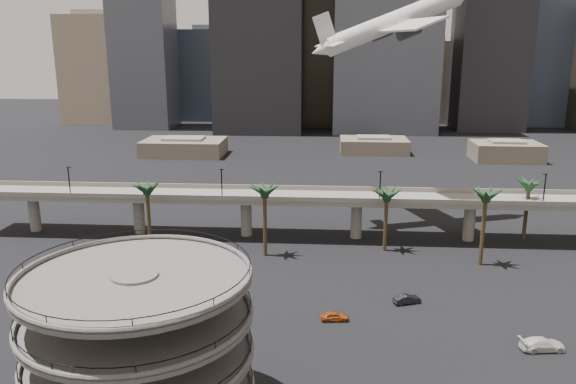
# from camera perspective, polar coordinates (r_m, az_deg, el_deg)

# --- Properties ---
(parking_ramp) EXTENTS (22.20, 22.20, 17.35)m
(parking_ramp) POSITION_cam_1_polar(r_m,az_deg,el_deg) (57.79, -14.88, -13.93)
(parking_ramp) COLOR #4F4C4A
(parking_ramp) RESTS_ON ground
(overpass) EXTENTS (130.00, 9.30, 14.70)m
(overpass) POSITION_cam_1_polar(r_m,az_deg,el_deg) (111.01, 1.33, -0.94)
(overpass) COLOR slate
(overpass) RESTS_ON ground
(palm_trees) EXTENTS (76.40, 18.40, 14.00)m
(palm_trees) POSITION_cam_1_polar(r_m,az_deg,el_deg) (102.57, 7.62, -0.07)
(palm_trees) COLOR #41311C
(palm_trees) RESTS_ON ground
(low_buildings) EXTENTS (135.00, 27.50, 6.80)m
(low_buildings) POSITION_cam_1_polar(r_m,az_deg,el_deg) (197.17, 4.49, 4.52)
(low_buildings) COLOR brown
(low_buildings) RESTS_ON ground
(skyline) EXTENTS (269.00, 86.00, 115.99)m
(skyline) POSITION_cam_1_polar(r_m,az_deg,el_deg) (269.25, 6.35, 15.59)
(skyline) COLOR gray
(skyline) RESTS_ON ground
(airborne_jet) EXTENTS (34.92, 32.39, 15.96)m
(airborne_jet) POSITION_cam_1_polar(r_m,az_deg,el_deg) (119.39, 10.65, 16.57)
(airborne_jet) COLOR silver
(airborne_jet) RESTS_ON ground
(car_a) EXTENTS (4.02, 1.95, 1.32)m
(car_a) POSITION_cam_1_polar(r_m,az_deg,el_deg) (80.07, 4.77, -12.45)
(car_a) COLOR #B14B19
(car_a) RESTS_ON ground
(car_b) EXTENTS (4.35, 2.75, 1.35)m
(car_b) POSITION_cam_1_polar(r_m,az_deg,el_deg) (86.47, 11.99, -10.59)
(car_b) COLOR black
(car_b) RESTS_ON ground
(car_c) EXTENTS (5.80, 2.96, 1.61)m
(car_c) POSITION_cam_1_polar(r_m,az_deg,el_deg) (79.50, 24.42, -13.90)
(car_c) COLOR silver
(car_c) RESTS_ON ground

